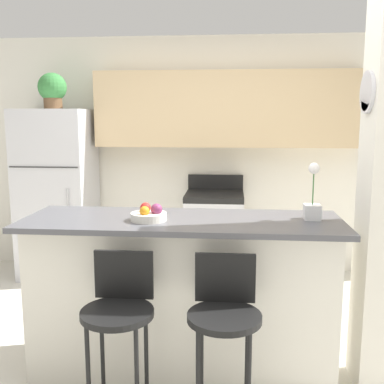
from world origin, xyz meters
TOP-DOWN VIEW (x-y plane):
  - ground_plane at (0.00, 0.00)m, footprint 14.00×14.00m
  - wall_back at (0.12, 2.06)m, footprint 5.60×0.38m
  - counter_bar at (0.00, 0.00)m, footprint 2.05×0.69m
  - refrigerator at (-1.53, 1.77)m, footprint 0.74×0.67m
  - stove_range at (0.14, 1.81)m, footprint 0.60×0.59m
  - bar_stool_left at (-0.29, -0.54)m, footprint 0.40×0.40m
  - bar_stool_right at (0.29, -0.54)m, footprint 0.40×0.40m
  - potted_plant_on_fridge at (-1.53, 1.77)m, footprint 0.29×0.29m
  - orchid_vase at (0.83, 0.05)m, footprint 0.10×0.10m
  - fruit_bowl at (-0.20, -0.07)m, footprint 0.23×0.23m

SIDE VIEW (x-z plane):
  - ground_plane at x=0.00m, z-range 0.00..0.00m
  - stove_range at x=0.14m, z-range -0.07..1.00m
  - counter_bar at x=0.00m, z-range 0.00..1.05m
  - bar_stool_left at x=-0.29m, z-range 0.16..1.11m
  - bar_stool_right at x=0.29m, z-range 0.16..1.11m
  - refrigerator at x=-1.53m, z-range 0.00..1.77m
  - fruit_bowl at x=-0.20m, z-range 1.03..1.14m
  - orchid_vase at x=0.83m, z-range 0.98..1.35m
  - wall_back at x=0.12m, z-range 0.22..2.77m
  - potted_plant_on_fridge at x=-1.53m, z-range 1.79..2.16m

